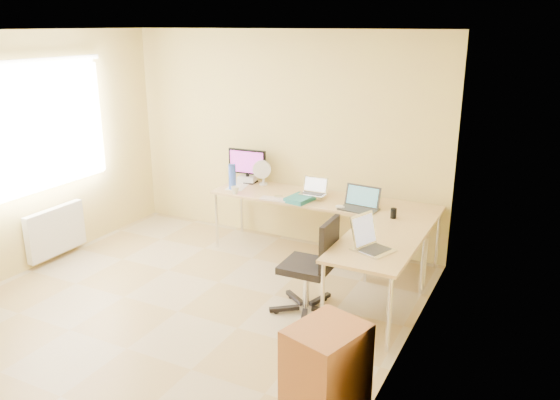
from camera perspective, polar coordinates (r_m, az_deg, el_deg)
The scene contains 25 objects.
floor at distance 5.57m, azimuth -10.41°, elevation -11.17°, with size 4.50×4.50×0.00m, color tan.
ceiling at distance 4.90m, azimuth -12.15°, elevation 16.59°, with size 4.50×4.50×0.00m, color white.
wall_back at distance 6.94m, azimuth 0.24°, elevation 6.35°, with size 4.50×4.50×0.00m, color #E0CD6C.
wall_left at distance 6.56m, azimuth -25.92°, elevation 3.91°, with size 4.50×4.50×0.00m, color #E0CD6C.
wall_right at distance 4.17m, azimuth 12.25°, elevation -1.77°, with size 4.50×4.50×0.00m, color #E0CD6C.
desk_main at distance 6.55m, azimuth 4.34°, elevation -2.89°, with size 2.65×0.70×0.73m, color tan.
desk_return at distance 5.38m, azimuth 9.85°, elevation -7.85°, with size 0.70×1.30×0.73m, color tan.
monitor at distance 7.03m, azimuth -3.37°, elevation 3.51°, with size 0.50×0.16×0.43m, color black.
book_stack at distance 6.32m, azimuth 2.06°, elevation 0.13°, with size 0.24×0.33×0.05m, color #1E6567.
laptop_center at distance 6.37m, azimuth 3.42°, elevation 1.39°, with size 0.29×0.23×0.19m, color silver.
laptop_black at distance 6.05m, azimuth 8.10°, elevation 0.14°, with size 0.40×0.30×0.25m, color #272727.
keyboard at distance 6.34m, azimuth -0.06°, elevation 0.03°, with size 0.45×0.13×0.02m, color beige.
mouse at distance 6.10m, azimuth 6.16°, elevation -0.69°, with size 0.11×0.07×0.04m, color silver.
mug at distance 6.60m, azimuth -4.62°, elevation 1.01°, with size 0.09×0.09×0.09m, color silver.
cd_stack at distance 6.42m, azimuth -0.15°, elevation 0.29°, with size 0.11×0.11×0.03m, color white.
water_bottle at distance 6.76m, azimuth -4.91°, elevation 2.37°, with size 0.09×0.09×0.31m, color blue.
papers at distance 6.88m, azimuth -4.43°, elevation 1.34°, with size 0.21×0.30×0.01m, color silver.
white_box at distance 7.08m, azimuth -3.40°, elevation 2.13°, with size 0.22×0.16×0.08m, color silver.
desk_fan at distance 6.93m, azimuth -1.71°, elevation 2.74°, with size 0.23×0.23×0.29m, color silver.
black_cup at distance 5.87m, azimuth 11.54°, elevation -1.34°, with size 0.06×0.06×0.11m, color black.
laptop_return at distance 4.99m, azimuth 9.60°, elevation -3.82°, with size 0.29×0.37×0.25m, color silver.
office_chair at distance 5.29m, azimuth 2.73°, elevation -6.46°, with size 0.58×0.58×0.97m, color black.
cabinet at distance 4.01m, azimuth 4.73°, elevation -17.35°, with size 0.42×0.52×0.72m, color #9B6937.
radiator at distance 7.00m, azimuth -21.98°, elevation -2.94°, with size 0.09×0.80×0.55m, color white.
window at distance 6.72m, azimuth -23.27°, elevation 6.72°, with size 0.10×1.80×1.40m, color white.
Camera 1 is at (3.05, -3.83, 2.66)m, focal length 35.72 mm.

